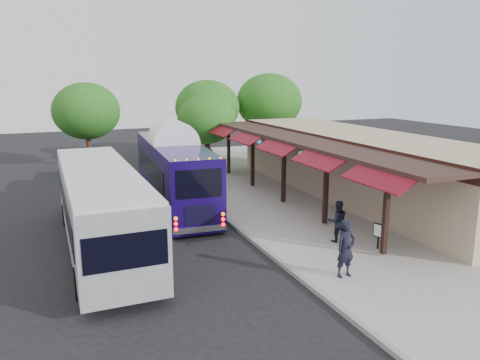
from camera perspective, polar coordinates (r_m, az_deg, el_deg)
name	(u,v)px	position (r m, az deg, el deg)	size (l,w,h in m)	color
ground	(247,239)	(19.69, 0.83, -7.16)	(90.00, 90.00, 0.00)	black
sidewalk	(303,202)	(25.24, 7.74, -2.67)	(10.00, 40.00, 0.15)	#9E9B93
curb	(216,212)	(23.24, -2.93, -3.89)	(0.20, 40.00, 0.16)	gray
station_shelter	(358,165)	(26.68, 14.17, 1.79)	(8.15, 20.00, 3.60)	tan
coach_bus	(174,169)	(24.52, -8.07, 1.28)	(3.03, 11.22, 3.55)	#17064F
city_bus	(101,205)	(18.91, -16.62, -2.93)	(2.72, 11.88, 3.18)	gray
ped_a	(346,249)	(15.84, 12.76, -8.17)	(0.70, 0.46, 1.93)	black
ped_b	(337,221)	(19.08, 11.79, -4.94)	(0.82, 0.64, 1.69)	black
ped_c	(195,173)	(28.11, -5.50, 0.82)	(0.96, 0.40, 1.63)	black
ped_d	(208,161)	(31.62, -3.95, 2.38)	(1.22, 0.70, 1.89)	black
sign_board	(379,232)	(18.69, 16.55, -6.08)	(0.18, 0.45, 1.01)	black
tree_left	(207,119)	(34.22, -4.11, 7.39)	(4.23, 4.23, 5.42)	#382314
tree_mid	(207,108)	(36.88, -3.99, 8.79)	(5.01, 5.01, 6.41)	#382314
tree_right	(269,102)	(39.15, 3.55, 9.51)	(5.41, 5.41, 6.92)	#382314
tree_far	(86,111)	(36.33, -18.22, 7.98)	(4.88, 4.88, 6.25)	#382314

